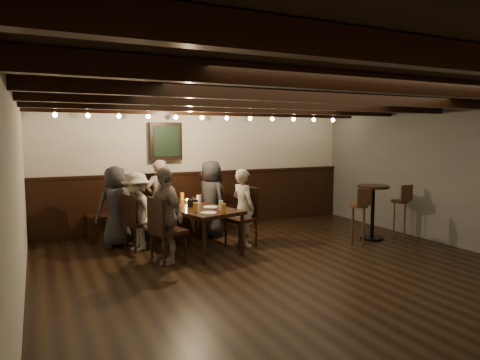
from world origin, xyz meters
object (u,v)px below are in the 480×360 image
person_right_far (243,208)px  bar_stool_right (400,218)px  person_bench_left (116,206)px  chair_right_far (242,228)px  person_bench_centre (159,198)px  person_left_far (165,215)px  high_top_table (373,204)px  person_bench_right (204,201)px  chair_left_far (167,242)px  person_right_near (211,199)px  dining_table (191,210)px  chair_right_near (210,221)px  bar_stool_left (358,224)px  chair_left_near (139,233)px  person_left_near (137,211)px

person_right_far → bar_stool_right: person_right_far is taller
person_bench_left → chair_right_far: bearing=140.2°
person_bench_centre → person_left_far: size_ratio=1.01×
high_top_table → person_bench_right: bearing=142.3°
chair_left_far → person_bench_left: person_bench_left is taller
chair_left_far → person_right_near: person_right_near is taller
dining_table → person_bench_centre: (-0.27, 1.02, 0.07)m
chair_left_far → bar_stool_right: bar_stool_right is taller
chair_right_near → person_left_far: (-1.19, -1.24, 0.42)m
chair_right_near → high_top_table: 2.96m
chair_left_far → chair_right_far: (1.39, 0.37, 0.00)m
person_right_far → bar_stool_left: (1.80, -0.79, -0.29)m
chair_right_near → chair_right_far: bearing=-179.9°
chair_left_near → person_left_far: 1.00m
person_bench_left → bar_stool_right: person_bench_left is taller
person_left_far → high_top_table: 3.76m
bar_stool_right → person_left_far: bearing=173.4°
chair_left_far → person_left_far: person_left_far is taller
chair_right_far → person_left_near: 1.76m
chair_left_near → person_bench_centre: (0.54, 0.76, 0.43)m
chair_right_near → chair_right_far: (0.23, -0.87, 0.02)m
person_right_far → chair_right_near: bearing=1.9°
chair_left_near → bar_stool_left: bearing=54.8°
chair_right_far → person_bench_right: size_ratio=0.84×
bar_stool_left → chair_left_near: bearing=166.2°
bar_stool_left → person_bench_centre: bearing=151.5°
dining_table → bar_stool_right: (3.64, -0.99, -0.27)m
person_right_far → chair_right_far: bearing=90.0°
chair_right_near → bar_stool_right: bar_stool_right is taller
person_bench_centre → person_bench_right: person_bench_centre is taller
chair_right_near → high_top_table: high_top_table is taller
dining_table → person_left_far: bearing=-149.0°
chair_left_near → person_bench_right: bearing=105.5°
chair_right_near → bar_stool_left: (2.06, -1.66, 0.08)m
chair_left_near → chair_left_far: bearing=-0.1°
person_bench_right → bar_stool_left: (2.00, -2.14, -0.22)m
person_right_near → person_left_near: bearing=90.0°
chair_left_far → person_right_near: (1.19, 1.24, 0.40)m
dining_table → person_left_near: size_ratio=1.57×
bar_stool_left → chair_right_far: bearing=163.5°
chair_right_far → high_top_table: bearing=-118.7°
chair_left_near → person_left_far: (0.20, -0.88, 0.43)m
person_bench_right → person_left_far: size_ratio=0.84×
chair_left_far → person_bench_right: 2.13m
dining_table → person_left_near: bearing=149.0°
chair_left_near → bar_stool_right: 4.62m
person_right_near → dining_table: bearing=121.0°
person_right_far → chair_left_near: bearing=58.5°
person_bench_centre → bar_stool_right: size_ratio=1.44×
person_right_far → person_bench_centre: bearing=26.6°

